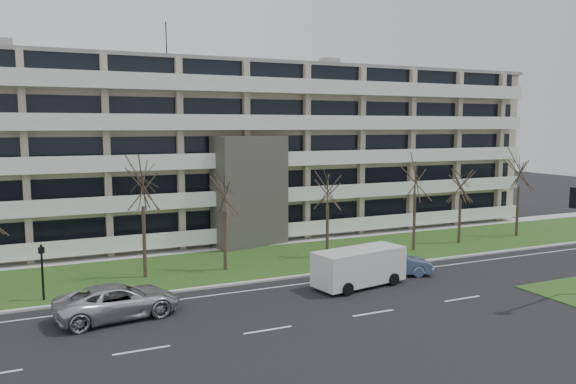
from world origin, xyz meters
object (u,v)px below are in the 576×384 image
silver_pickup (118,301)px  white_van (360,264)px  pedestrian_signal (42,265)px  blue_sedan (394,263)px

silver_pickup → white_van: size_ratio=1.00×
silver_pickup → pedestrian_signal: size_ratio=1.93×
pedestrian_signal → silver_pickup: bearing=-68.2°
blue_sedan → silver_pickup: bearing=110.2°
white_van → pedestrian_signal: pedestrian_signal is taller
blue_sedan → pedestrian_signal: 21.55m
silver_pickup → pedestrian_signal: (-3.48, 4.60, 1.19)m
blue_sedan → pedestrian_signal: (-21.21, 3.61, 1.26)m
silver_pickup → blue_sedan: silver_pickup is taller
blue_sedan → white_van: (-3.36, -1.17, 0.58)m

